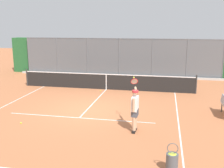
{
  "coord_description": "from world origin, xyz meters",
  "views": [
    {
      "loc": [
        -3.45,
        11.2,
        3.82
      ],
      "look_at": [
        -0.98,
        -1.05,
        1.05
      ],
      "focal_mm": 42.6,
      "sensor_mm": 36.0,
      "label": 1
    }
  ],
  "objects_px": {
    "tennis_ball_near_baseline": "(21,123)",
    "tennis_ball_by_sideline": "(100,91)",
    "ball_basket": "(172,162)",
    "tennis_player": "(135,108)"
  },
  "relations": [
    {
      "from": "tennis_player",
      "to": "tennis_ball_by_sideline",
      "type": "relative_size",
      "value": 28.1
    },
    {
      "from": "tennis_ball_by_sideline",
      "to": "ball_basket",
      "type": "relative_size",
      "value": 0.08
    },
    {
      "from": "tennis_ball_near_baseline",
      "to": "ball_basket",
      "type": "xyz_separation_m",
      "value": [
        -5.79,
        2.43,
        0.27
      ]
    },
    {
      "from": "ball_basket",
      "to": "tennis_player",
      "type": "bearing_deg",
      "value": -63.43
    },
    {
      "from": "tennis_ball_near_baseline",
      "to": "tennis_ball_by_sideline",
      "type": "bearing_deg",
      "value": -107.23
    },
    {
      "from": "tennis_player",
      "to": "tennis_ball_by_sideline",
      "type": "bearing_deg",
      "value": 29.22
    },
    {
      "from": "tennis_player",
      "to": "tennis_ball_near_baseline",
      "type": "bearing_deg",
      "value": 95.8
    },
    {
      "from": "tennis_ball_by_sideline",
      "to": "tennis_ball_near_baseline",
      "type": "distance_m",
      "value": 6.09
    },
    {
      "from": "ball_basket",
      "to": "tennis_ball_by_sideline",
      "type": "bearing_deg",
      "value": -64.21
    },
    {
      "from": "tennis_player",
      "to": "ball_basket",
      "type": "distance_m",
      "value": 2.96
    }
  ]
}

